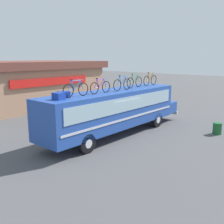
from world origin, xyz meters
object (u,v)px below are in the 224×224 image
object	(u,v)px
luggage_bag_2	(64,94)
rooftop_bicycle_3	(122,84)
rooftop_bicycle_5	(150,80)
rooftop_bicycle_2	(100,87)
rooftop_bicycle_1	(76,89)
bus	(116,109)
luggage_bag_1	(59,96)
trash_bin	(217,128)
rooftop_bicycle_4	(135,82)

from	to	relation	value
luggage_bag_2	rooftop_bicycle_3	size ratio (longest dim) A/B	0.31
rooftop_bicycle_3	rooftop_bicycle_5	distance (m)	3.69
rooftop_bicycle_3	rooftop_bicycle_2	bearing A→B (deg)	176.51
rooftop_bicycle_5	rooftop_bicycle_1	bearing A→B (deg)	-178.90
bus	luggage_bag_1	xyz separation A→B (m)	(-4.63, -0.21, 1.36)
bus	rooftop_bicycle_5	distance (m)	4.26
rooftop_bicycle_2	rooftop_bicycle_5	size ratio (longest dim) A/B	0.97
luggage_bag_2	trash_bin	xyz separation A→B (m)	(8.44, -5.23, -2.69)
bus	trash_bin	size ratio (longest dim) A/B	15.96
luggage_bag_2	trash_bin	distance (m)	10.29
luggage_bag_1	luggage_bag_2	size ratio (longest dim) A/B	1.04
rooftop_bicycle_5	luggage_bag_1	bearing A→B (deg)	-178.77
rooftop_bicycle_2	rooftop_bicycle_5	bearing A→B (deg)	1.82
rooftop_bicycle_4	trash_bin	xyz separation A→B (m)	(2.42, -5.02, -2.93)
luggage_bag_1	bus	bearing A→B (deg)	2.59
rooftop_bicycle_2	rooftop_bicycle_3	distance (m)	1.90
bus	trash_bin	world-z (taller)	bus
rooftop_bicycle_1	rooftop_bicycle_3	world-z (taller)	rooftop_bicycle_3
luggage_bag_2	rooftop_bicycle_5	size ratio (longest dim) A/B	0.30
bus	luggage_bag_1	size ratio (longest dim) A/B	22.23
rooftop_bicycle_1	rooftop_bicycle_5	distance (m)	7.41
rooftop_bicycle_5	trash_bin	bearing A→B (deg)	-83.98
bus	luggage_bag_1	bearing A→B (deg)	-177.41
luggage_bag_2	rooftop_bicycle_1	world-z (taller)	rooftop_bicycle_1
rooftop_bicycle_2	trash_bin	bearing A→B (deg)	-38.18
rooftop_bicycle_1	trash_bin	bearing A→B (deg)	-31.33
luggage_bag_2	rooftop_bicycle_1	size ratio (longest dim) A/B	0.30
trash_bin	luggage_bag_1	bearing A→B (deg)	152.26
bus	rooftop_bicycle_4	xyz separation A→B (m)	(2.06, 0.02, 1.59)
bus	rooftop_bicycle_2	world-z (taller)	rooftop_bicycle_2
rooftop_bicycle_3	rooftop_bicycle_4	world-z (taller)	rooftop_bicycle_4
rooftop_bicycle_3	rooftop_bicycle_5	size ratio (longest dim) A/B	1.00
trash_bin	rooftop_bicycle_4	bearing A→B (deg)	115.70
rooftop_bicycle_1	rooftop_bicycle_3	xyz separation A→B (m)	(3.73, -0.15, 0.00)
rooftop_bicycle_4	bus	bearing A→B (deg)	-179.31
rooftop_bicycle_3	rooftop_bicycle_5	world-z (taller)	rooftop_bicycle_5
bus	rooftop_bicycle_2	size ratio (longest dim) A/B	7.26
luggage_bag_1	rooftop_bicycle_1	world-z (taller)	rooftop_bicycle_1
luggage_bag_2	rooftop_bicycle_1	bearing A→B (deg)	-38.69
rooftop_bicycle_4	rooftop_bicycle_5	distance (m)	1.89
rooftop_bicycle_2	rooftop_bicycle_1	bearing A→B (deg)	178.89
luggage_bag_2	rooftop_bicycle_2	xyz separation A→B (m)	(2.34, -0.44, 0.22)
rooftop_bicycle_1	rooftop_bicycle_2	xyz separation A→B (m)	(1.84, -0.04, -0.02)
trash_bin	bus	bearing A→B (deg)	131.83
rooftop_bicycle_3	rooftop_bicycle_1	bearing A→B (deg)	177.68
rooftop_bicycle_2	luggage_bag_1	bearing A→B (deg)	-179.86
rooftop_bicycle_5	luggage_bag_2	bearing A→B (deg)	178.12
luggage_bag_1	rooftop_bicycle_3	world-z (taller)	rooftop_bicycle_3
rooftop_bicycle_3	rooftop_bicycle_4	distance (m)	1.82
rooftop_bicycle_1	rooftop_bicycle_4	bearing A→B (deg)	1.98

